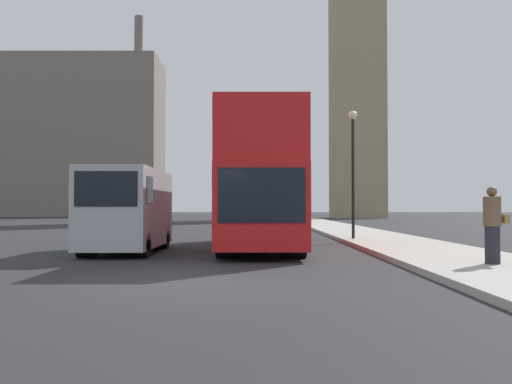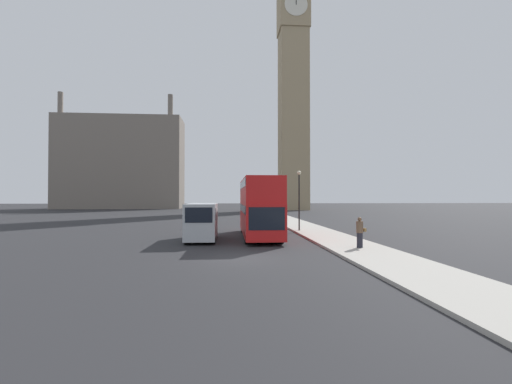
# 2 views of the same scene
# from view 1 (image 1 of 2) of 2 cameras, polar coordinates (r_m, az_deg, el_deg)

# --- Properties ---
(ground_plane) EXTENTS (300.00, 300.00, 0.00)m
(ground_plane) POSITION_cam_1_polar(r_m,az_deg,el_deg) (11.13, -7.98, -8.89)
(ground_plane) COLOR #28282B
(building_block_distant) EXTENTS (32.11, 10.71, 29.56)m
(building_block_distant) POSITION_cam_1_polar(r_m,az_deg,el_deg) (93.62, -19.33, 5.14)
(building_block_distant) COLOR slate
(building_block_distant) RESTS_ON ground_plane
(red_double_decker_bus) EXTENTS (2.57, 10.50, 4.40)m
(red_double_decker_bus) POSITION_cam_1_polar(r_m,az_deg,el_deg) (19.73, 0.45, 1.44)
(red_double_decker_bus) COLOR red
(red_double_decker_bus) RESTS_ON ground_plane
(white_van) EXTENTS (2.04, 5.28, 2.60)m
(white_van) POSITION_cam_1_polar(r_m,az_deg,el_deg) (18.31, -12.72, -1.62)
(white_van) COLOR #B2B7BC
(white_van) RESTS_ON ground_plane
(pedestrian) EXTENTS (0.55, 0.39, 1.75)m
(pedestrian) POSITION_cam_1_polar(r_m,az_deg,el_deg) (13.94, 22.62, -3.08)
(pedestrian) COLOR #23232D
(pedestrian) RESTS_ON sidewalk_strip
(street_lamp) EXTENTS (0.36, 0.36, 5.22)m
(street_lamp) POSITION_cam_1_polar(r_m,az_deg,el_deg) (23.65, 9.71, 3.83)
(street_lamp) COLOR black
(street_lamp) RESTS_ON sidewalk_strip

